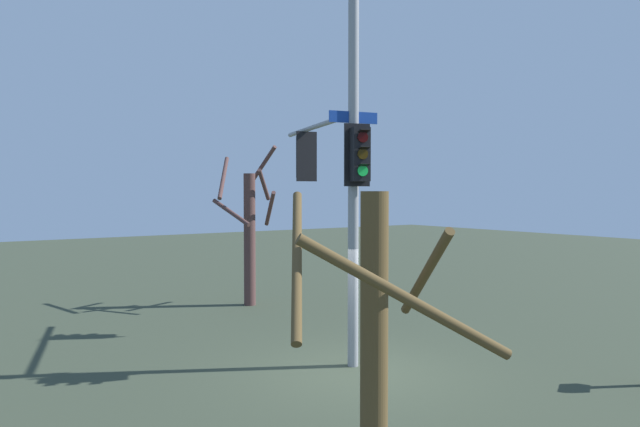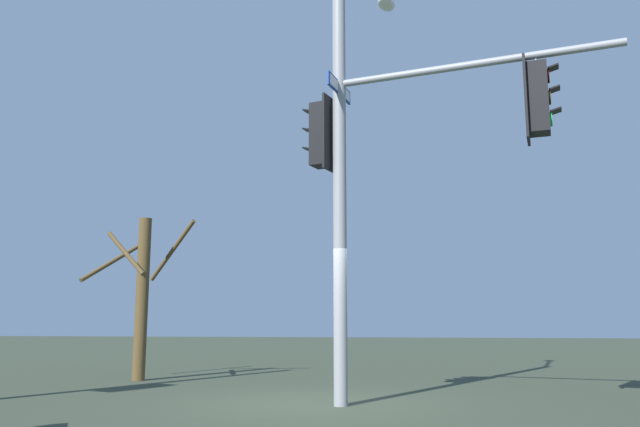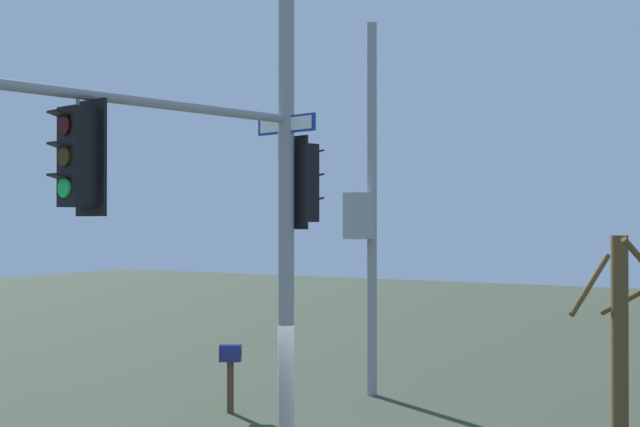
% 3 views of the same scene
% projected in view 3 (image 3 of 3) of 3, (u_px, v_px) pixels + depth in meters
% --- Properties ---
extents(main_signal_pole_assembly, '(5.01, 4.50, 8.65)m').
position_uv_depth(main_signal_pole_assembly, '(261.00, 153.00, 10.84)').
color(main_signal_pole_assembly, gray).
rests_on(main_signal_pole_assembly, ground).
extents(secondary_pole_assembly, '(0.84, 0.62, 8.40)m').
position_uv_depth(secondary_pole_assembly, '(367.00, 211.00, 18.60)').
color(secondary_pole_assembly, gray).
rests_on(secondary_pole_assembly, ground).
extents(mailbox, '(0.42, 0.50, 1.41)m').
position_uv_depth(mailbox, '(230.00, 358.00, 16.96)').
color(mailbox, '#4C3823').
rests_on(mailbox, ground).
extents(bare_tree_across_street, '(2.45, 2.07, 3.69)m').
position_uv_depth(bare_tree_across_street, '(622.00, 335.00, 14.03)').
color(bare_tree_across_street, brown).
rests_on(bare_tree_across_street, ground).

